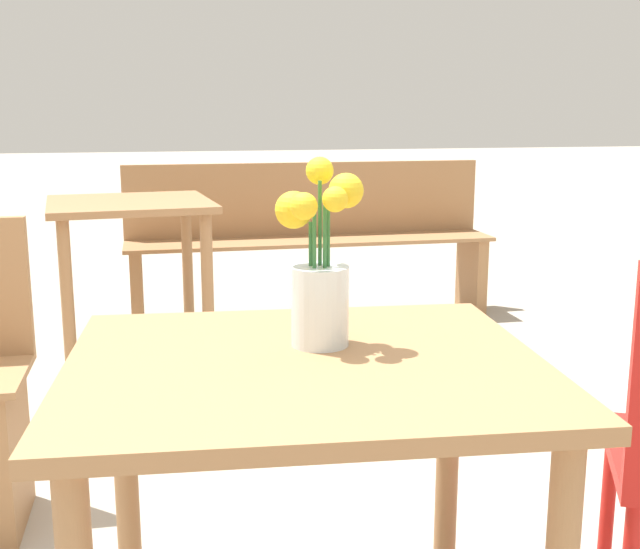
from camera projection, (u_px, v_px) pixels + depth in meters
name	position (u px, v px, depth m)	size (l,w,h in m)	color
table_front	(306.00, 423.00, 1.42)	(0.88, 0.77, 0.72)	#9E7047
flower_vase	(319.00, 280.00, 1.45)	(0.15, 0.13, 0.34)	silver
bench_middle	(309.00, 232.00, 4.41)	(1.99, 0.36, 0.85)	#9E7047
table_back	(131.00, 234.00, 3.47)	(0.74, 0.74, 0.76)	#9E7047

